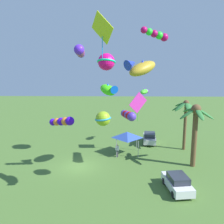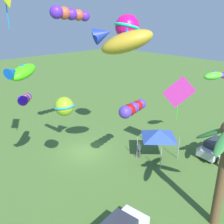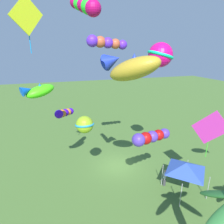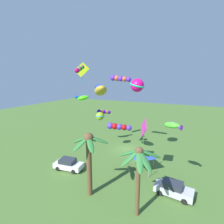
% 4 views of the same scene
% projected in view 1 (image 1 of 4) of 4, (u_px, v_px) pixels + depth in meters
% --- Properties ---
extents(ground_plane, '(120.00, 120.00, 0.00)m').
position_uv_depth(ground_plane, '(79.00, 167.00, 27.05)').
color(ground_plane, '#476B2D').
extents(palm_tree_0, '(3.75, 3.48, 6.58)m').
position_uv_depth(palm_tree_0, '(186.00, 112.00, 31.58)').
color(palm_tree_0, brown).
rests_on(palm_tree_0, ground).
extents(palm_tree_1, '(3.91, 3.70, 6.90)m').
position_uv_depth(palm_tree_1, '(195.00, 122.00, 26.34)').
color(palm_tree_1, brown).
rests_on(palm_tree_1, ground).
extents(parked_car_0, '(4.10, 2.23, 1.51)m').
position_uv_depth(parked_car_0, '(177.00, 183.00, 21.86)').
color(parked_car_0, silver).
rests_on(parked_car_0, ground).
extents(parked_car_1, '(4.06, 2.10, 1.51)m').
position_uv_depth(parked_car_1, '(150.00, 138.00, 35.10)').
color(parked_car_1, '#BCBCC1').
rests_on(parked_car_1, ground).
extents(spectator_0, '(0.42, 0.44, 1.59)m').
position_uv_depth(spectator_0, '(117.00, 150.00, 29.78)').
color(spectator_0, '#38383D').
rests_on(spectator_0, ground).
extents(festival_tent, '(2.86, 2.86, 2.85)m').
position_uv_depth(festival_tent, '(127.00, 135.00, 30.49)').
color(festival_tent, '#9E9EA3').
rests_on(festival_tent, ground).
extents(kite_tube_0, '(3.39, 1.57, 1.03)m').
position_uv_depth(kite_tube_0, '(128.00, 115.00, 26.45)').
color(kite_tube_0, '#4D31B3').
extents(kite_ball_1, '(1.62, 1.62, 1.34)m').
position_uv_depth(kite_ball_1, '(103.00, 119.00, 22.16)').
color(kite_ball_1, '#8AB51E').
extents(kite_ball_2, '(2.35, 2.36, 1.88)m').
position_uv_depth(kite_ball_2, '(106.00, 62.00, 27.19)').
color(kite_ball_2, '#EA0D7A').
extents(kite_fish_3, '(2.11, 1.55, 0.86)m').
position_uv_depth(kite_fish_3, '(144.00, 92.00, 33.28)').
color(kite_fish_3, '#49D42E').
extents(kite_tube_4, '(1.83, 2.42, 1.06)m').
position_uv_depth(kite_tube_4, '(62.00, 121.00, 21.02)').
color(kite_tube_4, '#3B0BD1').
extents(kite_tube_5, '(3.50, 1.09, 1.13)m').
position_uv_depth(kite_tube_5, '(80.00, 52.00, 23.45)').
color(kite_tube_5, '#5925DC').
extents(kite_diamond_6, '(1.80, 1.69, 3.35)m').
position_uv_depth(kite_diamond_6, '(102.00, 28.00, 17.69)').
color(kite_diamond_6, '#C4D819').
extents(kite_tube_7, '(1.03, 2.34, 1.14)m').
position_uv_depth(kite_tube_7, '(156.00, 34.00, 20.23)').
color(kite_tube_7, '#B90A5B').
extents(kite_fish_8, '(2.35, 1.76, 1.07)m').
position_uv_depth(kite_fish_8, '(109.00, 90.00, 18.69)').
color(kite_fish_8, '#41E314').
extents(kite_fish_9, '(3.32, 3.73, 2.10)m').
position_uv_depth(kite_fish_9, '(141.00, 68.00, 23.33)').
color(kite_fish_9, gold).
extents(kite_diamond_10, '(1.33, 2.28, 3.63)m').
position_uv_depth(kite_diamond_10, '(138.00, 103.00, 30.16)').
color(kite_diamond_10, '#C62D9F').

